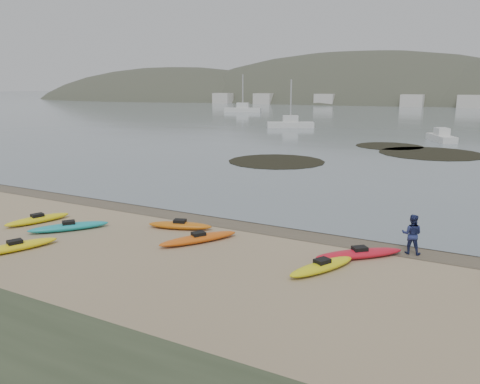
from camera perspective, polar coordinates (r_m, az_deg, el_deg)
The scene contains 8 objects.
ground at distance 23.35m, azimuth 0.00°, elevation -3.59°, with size 600.00×600.00×0.00m, color tan.
wet_sand at distance 23.10m, azimuth -0.35°, elevation -3.77°, with size 60.00×60.00×0.00m, color brown.
water at distance 319.97m, azimuth 26.87°, elevation 10.21°, with size 1200.00×1200.00×0.00m, color slate.
kayaks at distance 19.85m, azimuth -4.45°, elevation -6.10°, with size 22.54×10.36×0.34m.
person_east at distance 19.93m, azimuth 20.21°, elevation -4.85°, with size 0.79×0.62×1.63m, color navy.
kelp_mats at distance 48.48m, azimuth 16.23°, elevation 4.48°, with size 20.95×23.96×0.04m.
moored_boats at distance 102.67m, azimuth 20.23°, elevation 8.61°, with size 101.36×75.48×1.32m.
far_town at distance 164.86m, azimuth 27.13°, elevation 9.78°, with size 199.00×5.00×4.00m.
Camera 1 is at (10.63, -19.73, 6.56)m, focal length 35.00 mm.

